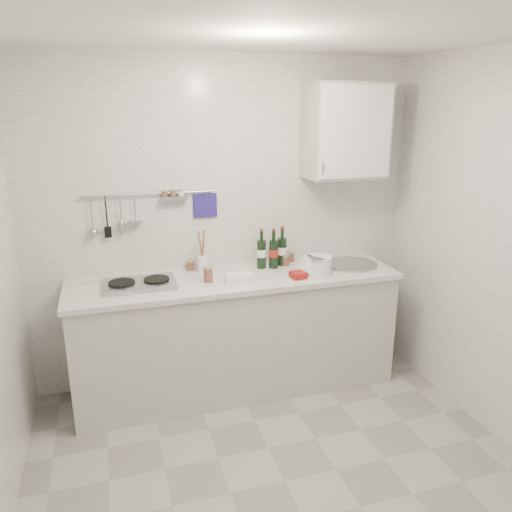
% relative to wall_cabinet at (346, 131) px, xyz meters
% --- Properties ---
extents(floor, '(3.00, 3.00, 0.00)m').
position_rel_wall_cabinet_xyz_m(floor, '(-0.90, -1.22, -1.95)').
color(floor, slate).
rests_on(floor, ground).
extents(ceiling, '(3.00, 3.00, 0.00)m').
position_rel_wall_cabinet_xyz_m(ceiling, '(-0.90, -1.22, 0.55)').
color(ceiling, silver).
rests_on(ceiling, back_wall).
extents(back_wall, '(3.00, 0.02, 2.50)m').
position_rel_wall_cabinet_xyz_m(back_wall, '(-0.90, 0.18, -0.70)').
color(back_wall, silver).
rests_on(back_wall, floor).
extents(counter, '(2.44, 0.64, 0.96)m').
position_rel_wall_cabinet_xyz_m(counter, '(-0.89, -0.12, -1.52)').
color(counter, '#B0AEA2').
rests_on(counter, floor).
extents(wall_rail, '(0.98, 0.09, 0.34)m').
position_rel_wall_cabinet_xyz_m(wall_rail, '(-1.50, 0.15, -0.52)').
color(wall_rail, '#93969B').
rests_on(wall_rail, back_wall).
extents(wall_cabinet, '(0.60, 0.38, 0.70)m').
position_rel_wall_cabinet_xyz_m(wall_cabinet, '(0.00, 0.00, 0.00)').
color(wall_cabinet, '#B0AEA2').
rests_on(wall_cabinet, back_wall).
extents(plate_stack_hob, '(0.29, 0.29, 0.02)m').
position_rel_wall_cabinet_xyz_m(plate_stack_hob, '(-1.68, -0.14, -1.02)').
color(plate_stack_hob, '#4D6DAE').
rests_on(plate_stack_hob, counter).
extents(plate_stack_sink, '(0.29, 0.28, 0.13)m').
position_rel_wall_cabinet_xyz_m(plate_stack_sink, '(-0.31, -0.22, -0.97)').
color(plate_stack_sink, white).
rests_on(plate_stack_sink, counter).
extents(wine_bottles, '(0.25, 0.11, 0.31)m').
position_rel_wall_cabinet_xyz_m(wine_bottles, '(-0.57, 0.02, -0.87)').
color(wine_bottles, black).
rests_on(wine_bottles, counter).
extents(butter_dish, '(0.21, 0.12, 0.06)m').
position_rel_wall_cabinet_xyz_m(butter_dish, '(-0.91, -0.24, -1.00)').
color(butter_dish, white).
rests_on(butter_dish, counter).
extents(strawberry_punnet, '(0.12, 0.12, 0.05)m').
position_rel_wall_cabinet_xyz_m(strawberry_punnet, '(-0.47, -0.29, -1.01)').
color(strawberry_punnet, '#A71A12').
rests_on(strawberry_punnet, counter).
extents(utensil_crock, '(0.08, 0.08, 0.33)m').
position_rel_wall_cabinet_xyz_m(utensil_crock, '(-1.11, 0.07, -0.95)').
color(utensil_crock, white).
rests_on(utensil_crock, counter).
extents(jar_a, '(0.06, 0.06, 0.08)m').
position_rel_wall_cabinet_xyz_m(jar_a, '(-1.20, 0.13, -0.99)').
color(jar_a, brown).
rests_on(jar_a, counter).
extents(jar_b, '(0.07, 0.07, 0.08)m').
position_rel_wall_cabinet_xyz_m(jar_b, '(-0.38, 0.11, -0.99)').
color(jar_b, brown).
rests_on(jar_b, counter).
extents(jar_c, '(0.07, 0.07, 0.08)m').
position_rel_wall_cabinet_xyz_m(jar_c, '(-0.46, 0.03, -0.99)').
color(jar_c, brown).
rests_on(jar_c, counter).
extents(jar_d, '(0.07, 0.07, 0.11)m').
position_rel_wall_cabinet_xyz_m(jar_d, '(-1.12, -0.18, -0.97)').
color(jar_d, brown).
rests_on(jar_d, counter).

